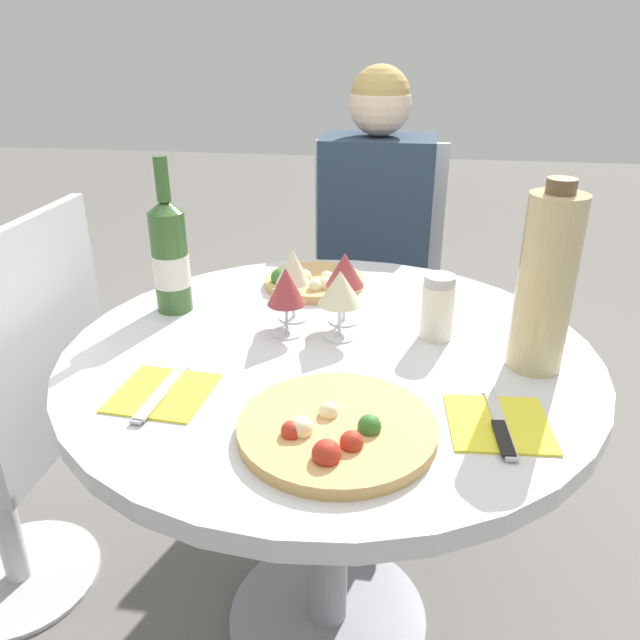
# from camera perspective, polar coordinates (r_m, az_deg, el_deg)

# --- Properties ---
(ground_plane) EXTENTS (12.00, 12.00, 0.00)m
(ground_plane) POSITION_cam_1_polar(r_m,az_deg,el_deg) (1.63, 0.69, -25.72)
(ground_plane) COLOR slate
(ground_plane) RESTS_ON ground
(dining_table) EXTENTS (0.99, 0.99, 0.73)m
(dining_table) POSITION_cam_1_polar(r_m,az_deg,el_deg) (1.24, 0.83, -8.10)
(dining_table) COLOR gray
(dining_table) RESTS_ON ground_plane
(chair_behind_diner) EXTENTS (0.43, 0.43, 0.94)m
(chair_behind_diner) POSITION_cam_1_polar(r_m,az_deg,el_deg) (2.09, 4.95, 2.10)
(chair_behind_diner) COLOR silver
(chair_behind_diner) RESTS_ON ground_plane
(seated_diner) EXTENTS (0.33, 0.45, 1.18)m
(seated_diner) POSITION_cam_1_polar(r_m,az_deg,el_deg) (1.92, 4.71, 2.34)
(seated_diner) COLOR #28384C
(seated_diner) RESTS_ON ground_plane
(chair_empty_side) EXTENTS (0.43, 0.43, 0.94)m
(chair_empty_side) POSITION_cam_1_polar(r_m,az_deg,el_deg) (1.57, -26.54, -9.04)
(chair_empty_side) COLOR silver
(chair_empty_side) RESTS_ON ground_plane
(pizza_large) EXTENTS (0.29, 0.29, 0.05)m
(pizza_large) POSITION_cam_1_polar(r_m,az_deg,el_deg) (0.92, 1.49, -9.93)
(pizza_large) COLOR tan
(pizza_large) RESTS_ON dining_table
(pizza_small_far) EXTENTS (0.23, 0.23, 0.05)m
(pizza_small_far) POSITION_cam_1_polar(r_m,az_deg,el_deg) (1.44, -0.58, 3.56)
(pizza_small_far) COLOR tan
(pizza_small_far) RESTS_ON dining_table
(wine_bottle) EXTENTS (0.08, 0.08, 0.32)m
(wine_bottle) POSITION_cam_1_polar(r_m,az_deg,el_deg) (1.32, -13.54, 5.68)
(wine_bottle) COLOR #38602D
(wine_bottle) RESTS_ON dining_table
(tall_carafe) EXTENTS (0.09, 0.09, 0.33)m
(tall_carafe) POSITION_cam_1_polar(r_m,az_deg,el_deg) (1.11, 19.94, 3.19)
(tall_carafe) COLOR tan
(tall_carafe) RESTS_ON dining_table
(sugar_shaker) EXTENTS (0.06, 0.06, 0.13)m
(sugar_shaker) POSITION_cam_1_polar(r_m,az_deg,el_deg) (1.20, 10.71, 1.14)
(sugar_shaker) COLOR silver
(sugar_shaker) RESTS_ON dining_table
(wine_glass_front_left) EXTENTS (0.07, 0.07, 0.14)m
(wine_glass_front_left) POSITION_cam_1_polar(r_m,az_deg,el_deg) (1.18, -3.14, 2.98)
(wine_glass_front_left) COLOR silver
(wine_glass_front_left) RESTS_ON dining_table
(wine_glass_back_right) EXTENTS (0.08, 0.08, 0.15)m
(wine_glass_back_right) POSITION_cam_1_polar(r_m,az_deg,el_deg) (1.23, 2.27, 4.51)
(wine_glass_back_right) COLOR silver
(wine_glass_back_right) RESTS_ON dining_table
(wine_glass_front_right) EXTENTS (0.08, 0.08, 0.14)m
(wine_glass_front_right) POSITION_cam_1_polar(r_m,az_deg,el_deg) (1.17, 1.86, 2.87)
(wine_glass_front_right) COLOR silver
(wine_glass_front_right) RESTS_ON dining_table
(wine_glass_back_left) EXTENTS (0.07, 0.07, 0.15)m
(wine_glass_back_left) POSITION_cam_1_polar(r_m,az_deg,el_deg) (1.24, -2.49, 4.75)
(wine_glass_back_left) COLOR silver
(wine_glass_back_left) RESTS_ON dining_table
(place_setting_left) EXTENTS (0.16, 0.19, 0.01)m
(place_setting_left) POSITION_cam_1_polar(r_m,az_deg,el_deg) (1.05, -14.26, -6.50)
(place_setting_left) COLOR yellow
(place_setting_left) RESTS_ON dining_table
(place_setting_right) EXTENTS (0.16, 0.19, 0.01)m
(place_setting_right) POSITION_cam_1_polar(r_m,az_deg,el_deg) (0.98, 16.07, -9.13)
(place_setting_right) COLOR yellow
(place_setting_right) RESTS_ON dining_table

